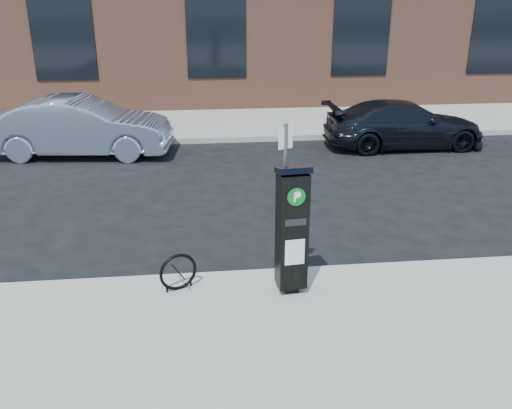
{
  "coord_description": "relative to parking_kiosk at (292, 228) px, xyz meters",
  "views": [
    {
      "loc": [
        -0.77,
        -7.03,
        3.97
      ],
      "look_at": [
        0.07,
        0.5,
        1.01
      ],
      "focal_mm": 38.0,
      "sensor_mm": 36.0,
      "label": 1
    }
  ],
  "objects": [
    {
      "name": "bike_rack",
      "position": [
        -1.53,
        0.2,
        -0.67
      ],
      "size": [
        0.51,
        0.25,
        0.54
      ],
      "rotation": [
        0.0,
        0.0,
        0.4
      ],
      "color": "black",
      "rests_on": "sidewalk_near"
    },
    {
      "name": "curb_far",
      "position": [
        -0.42,
        8.62,
        -1.0
      ],
      "size": [
        60.0,
        0.12,
        0.16
      ],
      "primitive_type": "cube",
      "color": "#9E9B93",
      "rests_on": "ground"
    },
    {
      "name": "sign_pole",
      "position": [
        -0.09,
        0.14,
        0.21
      ],
      "size": [
        0.19,
        0.18,
        2.3
      ],
      "rotation": [
        0.0,
        0.0,
        0.41
      ],
      "color": "#5B5450",
      "rests_on": "sidewalk_near"
    },
    {
      "name": "ground",
      "position": [
        -0.42,
        0.6,
        -1.08
      ],
      "size": [
        120.0,
        120.0,
        0.0
      ],
      "primitive_type": "plane",
      "color": "black",
      "rests_on": "ground"
    },
    {
      "name": "parking_kiosk",
      "position": [
        0.0,
        0.0,
        0.0
      ],
      "size": [
        0.45,
        0.4,
        1.81
      ],
      "rotation": [
        0.0,
        0.0,
        0.1
      ],
      "color": "black",
      "rests_on": "sidewalk_near"
    },
    {
      "name": "car_dark",
      "position": [
        4.44,
        7.61,
        -0.45
      ],
      "size": [
        4.36,
        1.82,
        1.26
      ],
      "primitive_type": "imported",
      "rotation": [
        0.0,
        0.0,
        1.58
      ],
      "color": "black",
      "rests_on": "ground"
    },
    {
      "name": "sidewalk_far",
      "position": [
        -0.42,
        14.6,
        -1.0
      ],
      "size": [
        60.0,
        12.0,
        0.15
      ],
      "primitive_type": "cube",
      "color": "gray",
      "rests_on": "ground"
    },
    {
      "name": "car_silver",
      "position": [
        -4.17,
        7.72,
        -0.33
      ],
      "size": [
        4.7,
        2.02,
        1.5
      ],
      "primitive_type": "imported",
      "rotation": [
        0.0,
        0.0,
        1.47
      ],
      "color": "#8D9AB4",
      "rests_on": "ground"
    },
    {
      "name": "curb_near",
      "position": [
        -0.42,
        0.58,
        -1.0
      ],
      "size": [
        60.0,
        0.12,
        0.16
      ],
      "primitive_type": "cube",
      "color": "#9E9B93",
      "rests_on": "ground"
    }
  ]
}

